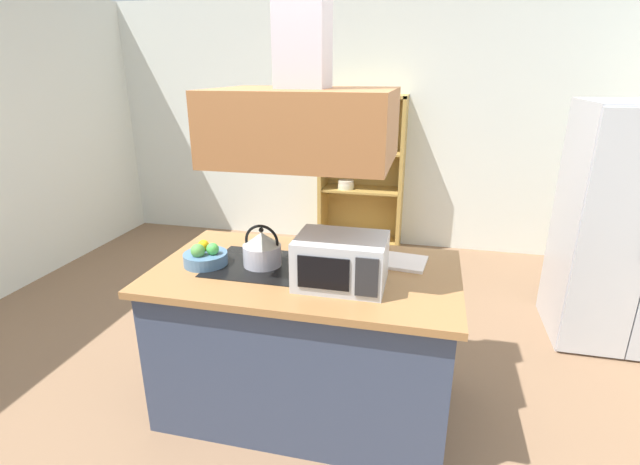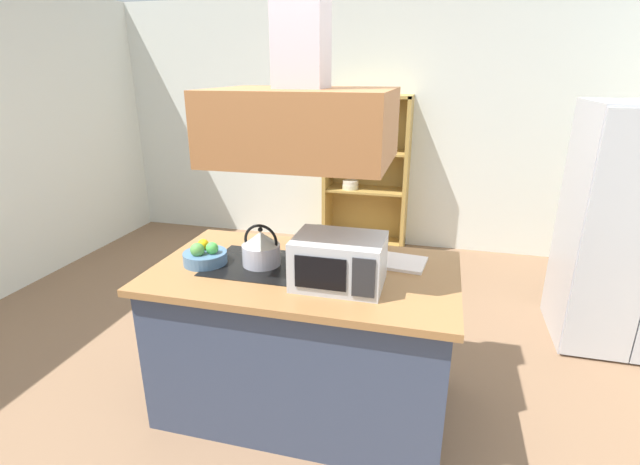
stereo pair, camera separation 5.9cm
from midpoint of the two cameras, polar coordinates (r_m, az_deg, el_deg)
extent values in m
plane|color=#826146|center=(3.15, -4.14, -19.40)|extent=(7.80, 7.80, 0.00)
cube|color=silver|center=(5.42, 5.20, 12.76)|extent=(6.00, 0.12, 2.70)
cube|color=#36415A|center=(2.86, -2.27, -13.15)|extent=(1.62, 0.91, 0.86)
cube|color=#9B6B3D|center=(2.65, -2.40, -4.91)|extent=(1.70, 0.99, 0.04)
cube|color=black|center=(2.71, -7.62, -3.94)|extent=(0.60, 0.48, 0.00)
cube|color=#9A5F35|center=(2.43, -2.67, 12.90)|extent=(0.90, 0.70, 0.36)
cube|color=silver|center=(4.05, 33.31, 0.55)|extent=(0.90, 0.72, 1.77)
cube|color=#B8BCC1|center=(3.63, 31.84, -1.02)|extent=(0.44, 0.03, 1.73)
cube|color=#AD863F|center=(5.33, 0.05, 7.31)|extent=(0.04, 0.40, 1.71)
cube|color=#AD863F|center=(5.20, 9.60, 6.74)|extent=(0.04, 0.40, 1.71)
cube|color=#AD863F|center=(5.13, 5.04, 16.25)|extent=(0.92, 0.40, 0.03)
cube|color=#AD863F|center=(5.48, 4.54, -1.29)|extent=(0.92, 0.40, 0.08)
cube|color=#AD863F|center=(5.43, 5.08, 7.47)|extent=(0.92, 0.02, 1.71)
cube|color=#AD863F|center=(5.28, 4.72, 5.25)|extent=(0.84, 0.36, 0.02)
cube|color=#AD863F|center=(5.20, 4.85, 9.82)|extent=(0.84, 0.36, 0.02)
cylinder|color=beige|center=(5.25, 2.85, 5.62)|extent=(0.18, 0.18, 0.05)
cylinder|color=beige|center=(5.24, 2.86, 6.10)|extent=(0.17, 0.17, 0.05)
cylinder|color=silver|center=(5.13, 6.04, 10.47)|extent=(0.01, 0.01, 0.12)
cone|color=silver|center=(5.12, 6.08, 11.58)|extent=(0.07, 0.07, 0.08)
cylinder|color=silver|center=(5.11, 7.71, 10.38)|extent=(0.01, 0.01, 0.12)
cone|color=silver|center=(5.10, 7.76, 11.49)|extent=(0.07, 0.07, 0.08)
cylinder|color=#B8B7C6|center=(2.69, -7.68, -2.74)|extent=(0.22, 0.22, 0.12)
cone|color=#BAC4BA|center=(2.65, -7.77, -0.78)|extent=(0.21, 0.21, 0.08)
sphere|color=black|center=(2.64, -7.82, 0.31)|extent=(0.03, 0.03, 0.03)
torus|color=black|center=(2.66, -7.75, -1.11)|extent=(0.20, 0.02, 0.20)
cube|color=white|center=(2.75, 8.65, -3.45)|extent=(0.37, 0.28, 0.02)
cube|color=#B7BABF|center=(2.41, 1.90, -3.48)|extent=(0.46, 0.34, 0.26)
cube|color=black|center=(2.27, -0.36, -5.01)|extent=(0.26, 0.01, 0.17)
cube|color=#262628|center=(2.23, 4.95, -5.51)|extent=(0.11, 0.01, 0.20)
cylinder|color=silver|center=(2.77, -0.70, -3.23)|extent=(0.06, 0.06, 0.01)
cylinder|color=silver|center=(2.75, -0.71, -2.11)|extent=(0.01, 0.01, 0.11)
cone|color=silver|center=(2.71, -0.72, -0.15)|extent=(0.08, 0.08, 0.09)
cylinder|color=#4C7299|center=(2.77, -14.36, -3.11)|extent=(0.25, 0.25, 0.07)
sphere|color=green|center=(2.73, -13.57, -1.98)|extent=(0.07, 0.07, 0.07)
sphere|color=#F2AF11|center=(2.80, -14.61, -1.51)|extent=(0.06, 0.06, 0.06)
sphere|color=#549B45|center=(2.72, -15.28, -2.16)|extent=(0.08, 0.08, 0.08)
camera|label=1|loc=(0.03, -90.58, -0.20)|focal=26.24mm
camera|label=2|loc=(0.03, 89.42, 0.20)|focal=26.24mm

